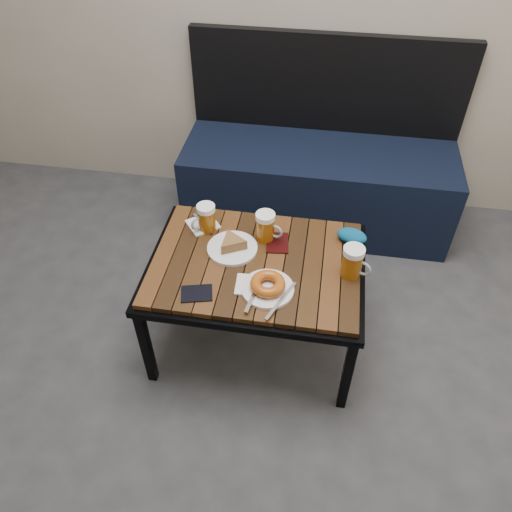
# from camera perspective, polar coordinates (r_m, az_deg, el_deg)

# --- Properties ---
(bench) EXTENTS (1.40, 0.50, 0.95)m
(bench) POSITION_cam_1_polar(r_m,az_deg,el_deg) (2.73, 7.05, 8.97)
(bench) COLOR black
(bench) RESTS_ON ground
(cafe_table) EXTENTS (0.84, 0.62, 0.47)m
(cafe_table) POSITION_cam_1_polar(r_m,az_deg,el_deg) (1.95, 0.00, -1.52)
(cafe_table) COLOR black
(cafe_table) RESTS_ON ground
(beer_mug_left) EXTENTS (0.11, 0.10, 0.12)m
(beer_mug_left) POSITION_cam_1_polar(r_m,az_deg,el_deg) (2.03, -5.73, 4.35)
(beer_mug_left) COLOR #8F4B0B
(beer_mug_left) RESTS_ON cafe_table
(beer_mug_centre) EXTENTS (0.12, 0.09, 0.12)m
(beer_mug_centre) POSITION_cam_1_polar(r_m,az_deg,el_deg) (1.98, 1.13, 3.40)
(beer_mug_centre) COLOR #8F4B0B
(beer_mug_centre) RESTS_ON cafe_table
(beer_mug_right) EXTENTS (0.12, 0.10, 0.13)m
(beer_mug_right) POSITION_cam_1_polar(r_m,az_deg,el_deg) (1.86, 11.01, -0.64)
(beer_mug_right) COLOR #8F4B0B
(beer_mug_right) RESTS_ON cafe_table
(plate_pie) EXTENTS (0.20, 0.20, 0.06)m
(plate_pie) POSITION_cam_1_polar(r_m,az_deg,el_deg) (1.96, -2.74, 1.22)
(plate_pie) COLOR white
(plate_pie) RESTS_ON cafe_table
(plate_bagel) EXTENTS (0.20, 0.25, 0.05)m
(plate_bagel) POSITION_cam_1_polar(r_m,az_deg,el_deg) (1.80, 1.34, -3.47)
(plate_bagel) COLOR white
(plate_bagel) RESTS_ON cafe_table
(napkin_left) EXTENTS (0.16, 0.16, 0.01)m
(napkin_left) POSITION_cam_1_polar(r_m,az_deg,el_deg) (2.09, -6.09, 3.64)
(napkin_left) COLOR white
(napkin_left) RESTS_ON cafe_table
(napkin_right) EXTENTS (0.13, 0.11, 0.01)m
(napkin_right) POSITION_cam_1_polar(r_m,az_deg,el_deg) (1.83, -0.41, -3.36)
(napkin_right) COLOR white
(napkin_right) RESTS_ON cafe_table
(passport_navy) EXTENTS (0.13, 0.11, 0.01)m
(passport_navy) POSITION_cam_1_polar(r_m,az_deg,el_deg) (1.82, -6.79, -4.26)
(passport_navy) COLOR black
(passport_navy) RESTS_ON cafe_table
(passport_burgundy) EXTENTS (0.10, 0.13, 0.01)m
(passport_burgundy) POSITION_cam_1_polar(r_m,az_deg,el_deg) (2.00, 2.46, 1.52)
(passport_burgundy) COLOR black
(passport_burgundy) RESTS_ON cafe_table
(knit_pouch) EXTENTS (0.14, 0.11, 0.05)m
(knit_pouch) POSITION_cam_1_polar(r_m,az_deg,el_deg) (2.03, 10.91, 2.27)
(knit_pouch) COLOR #05408C
(knit_pouch) RESTS_ON cafe_table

